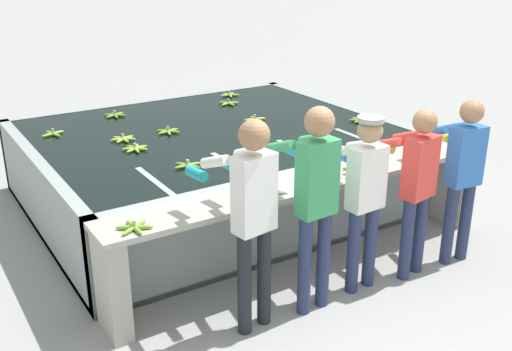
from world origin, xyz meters
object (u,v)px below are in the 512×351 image
worker_1 (314,191)px  banana_bunch_floating_8 (229,103)px  banana_bunch_floating_4 (360,120)px  banana_bunch_floating_0 (123,139)px  worker_2 (363,188)px  banana_bunch_floating_2 (115,115)px  worker_0 (251,207)px  worker_4 (462,167)px  knife_0 (261,193)px  banana_bunch_ledge_0 (134,227)px  banana_bunch_floating_3 (255,119)px  banana_bunch_floating_5 (229,95)px  banana_bunch_ledge_1 (356,167)px  knife_1 (452,146)px  banana_bunch_floating_6 (53,134)px  banana_bunch_floating_9 (168,131)px  banana_bunch_floating_1 (135,148)px  banana_bunch_floating_7 (188,165)px  worker_3 (415,179)px

worker_1 → banana_bunch_floating_8: worker_1 is taller
banana_bunch_floating_4 → banana_bunch_floating_0: bearing=163.3°
worker_2 → banana_bunch_floating_2: bearing=104.4°
worker_0 → banana_bunch_floating_0: size_ratio=6.10×
worker_4 → knife_0: size_ratio=4.93×
banana_bunch_ledge_0 → banana_bunch_floating_3: bearing=41.1°
banana_bunch_floating_5 → banana_bunch_floating_3: bearing=-106.5°
banana_bunch_floating_3 → banana_bunch_floating_0: bearing=176.6°
worker_0 → banana_bunch_ledge_1: bearing=18.6°
banana_bunch_floating_2 → knife_0: banana_bunch_floating_2 is taller
worker_4 → banana_bunch_floating_5: bearing=94.3°
banana_bunch_floating_3 → knife_1: 2.29m
worker_4 → banana_bunch_floating_6: size_ratio=5.69×
banana_bunch_floating_3 → banana_bunch_floating_6: size_ratio=1.01×
banana_bunch_floating_0 → knife_1: (2.82, -2.05, -0.01)m
banana_bunch_floating_3 → knife_0: 2.29m
worker_1 → banana_bunch_floating_3: 2.66m
worker_1 → knife_0: size_ratio=5.41×
worker_0 → worker_4: (2.21, -0.10, -0.09)m
banana_bunch_floating_3 → banana_bunch_floating_4: same height
banana_bunch_floating_9 → knife_0: 2.06m
banana_bunch_floating_1 → banana_bunch_floating_8: (1.76, 1.14, 0.00)m
worker_1 → banana_bunch_ledge_1: 1.06m
banana_bunch_floating_3 → banana_bunch_floating_8: size_ratio=1.01×
worker_1 → knife_1: bearing=13.1°
banana_bunch_floating_4 → banana_bunch_floating_5: (-0.68, 1.96, 0.00)m
banana_bunch_floating_5 → banana_bunch_floating_9: size_ratio=0.99×
banana_bunch_floating_2 → banana_bunch_ledge_0: banana_bunch_ledge_0 is taller
banana_bunch_floating_1 → banana_bunch_ledge_0: 1.89m
banana_bunch_floating_3 → banana_bunch_floating_6: same height
banana_bunch_floating_0 → banana_bunch_ledge_0: bearing=-108.4°
knife_0 → banana_bunch_floating_7: bearing=103.4°
knife_1 → banana_bunch_floating_6: bearing=142.3°
worker_2 → banana_bunch_floating_9: (-0.64, 2.52, -0.04)m
banana_bunch_floating_5 → banana_bunch_floating_8: (-0.25, -0.40, 0.00)m
worker_2 → worker_3: 0.55m
worker_4 → banana_bunch_floating_5: worker_4 is taller
worker_3 → banana_bunch_floating_7: 2.09m
banana_bunch_floating_9 → banana_bunch_floating_1: bearing=-144.9°
banana_bunch_floating_2 → banana_bunch_floating_9: size_ratio=1.01×
banana_bunch_floating_2 → banana_bunch_floating_9: 1.02m
banana_bunch_floating_1 → banana_bunch_ledge_1: size_ratio=1.01×
worker_1 → worker_2: bearing=4.2°
worker_4 → banana_bunch_floating_5: size_ratio=5.71×
banana_bunch_floating_2 → banana_bunch_ledge_0: (-0.97, -3.12, 0.00)m
worker_4 → banana_bunch_floating_2: bearing=119.1°
worker_4 → banana_bunch_floating_8: size_ratio=5.72×
banana_bunch_floating_8 → knife_0: size_ratio=0.86×
banana_bunch_floating_3 → banana_bunch_floating_9: 1.09m
worker_4 → banana_bunch_floating_9: 3.15m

